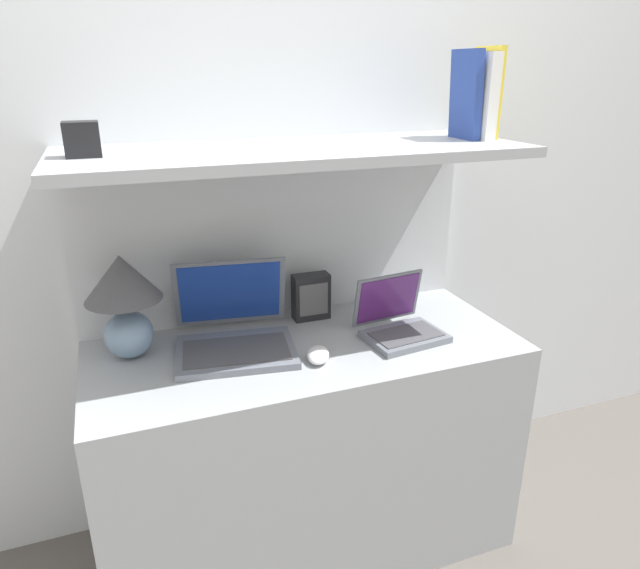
{
  "coord_description": "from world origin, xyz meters",
  "views": [
    {
      "loc": [
        -0.49,
        -1.15,
        1.49
      ],
      "look_at": [
        0.04,
        0.26,
        0.92
      ],
      "focal_mm": 32.0,
      "sensor_mm": 36.0,
      "label": 1
    }
  ],
  "objects_px": {
    "table_lamp": "(124,295)",
    "laptop_small": "(399,323)",
    "computer_mouse": "(317,355)",
    "book_white": "(477,96)",
    "shelf_gadget": "(82,139)",
    "router_box": "(311,297)",
    "book_yellow": "(487,93)",
    "book_blue": "(466,95)",
    "laptop_large": "(234,332)"
  },
  "relations": [
    {
      "from": "laptop_small",
      "to": "book_white",
      "type": "xyz_separation_m",
      "value": [
        0.27,
        0.1,
        0.65
      ]
    },
    {
      "from": "router_box",
      "to": "book_white",
      "type": "distance_m",
      "value": 0.78
    },
    {
      "from": "book_yellow",
      "to": "table_lamp",
      "type": "bearing_deg",
      "value": 177.23
    },
    {
      "from": "table_lamp",
      "to": "book_white",
      "type": "relative_size",
      "value": 1.24
    },
    {
      "from": "book_blue",
      "to": "laptop_large",
      "type": "bearing_deg",
      "value": 179.92
    },
    {
      "from": "laptop_large",
      "to": "laptop_small",
      "type": "relative_size",
      "value": 1.49
    },
    {
      "from": "book_yellow",
      "to": "book_white",
      "type": "xyz_separation_m",
      "value": [
        -0.03,
        0.0,
        -0.01
      ]
    },
    {
      "from": "table_lamp",
      "to": "computer_mouse",
      "type": "distance_m",
      "value": 0.55
    },
    {
      "from": "router_box",
      "to": "shelf_gadget",
      "type": "height_order",
      "value": "shelf_gadget"
    },
    {
      "from": "computer_mouse",
      "to": "book_yellow",
      "type": "xyz_separation_m",
      "value": [
        0.59,
        0.16,
        0.68
      ]
    },
    {
      "from": "laptop_large",
      "to": "router_box",
      "type": "relative_size",
      "value": 2.5
    },
    {
      "from": "computer_mouse",
      "to": "book_yellow",
      "type": "height_order",
      "value": "book_yellow"
    },
    {
      "from": "table_lamp",
      "to": "computer_mouse",
      "type": "relative_size",
      "value": 2.55
    },
    {
      "from": "book_white",
      "to": "computer_mouse",
      "type": "bearing_deg",
      "value": -164.22
    },
    {
      "from": "laptop_small",
      "to": "router_box",
      "type": "relative_size",
      "value": 1.68
    },
    {
      "from": "book_yellow",
      "to": "book_blue",
      "type": "xyz_separation_m",
      "value": [
        -0.07,
        -0.0,
        -0.0
      ]
    },
    {
      "from": "table_lamp",
      "to": "laptop_small",
      "type": "height_order",
      "value": "table_lamp"
    },
    {
      "from": "laptop_large",
      "to": "computer_mouse",
      "type": "xyz_separation_m",
      "value": [
        0.2,
        -0.16,
        -0.03
      ]
    },
    {
      "from": "laptop_small",
      "to": "shelf_gadget",
      "type": "distance_m",
      "value": 1.0
    },
    {
      "from": "laptop_small",
      "to": "computer_mouse",
      "type": "xyz_separation_m",
      "value": [
        -0.29,
        -0.06,
        -0.02
      ]
    },
    {
      "from": "router_box",
      "to": "shelf_gadget",
      "type": "relative_size",
      "value": 1.84
    },
    {
      "from": "laptop_small",
      "to": "book_white",
      "type": "distance_m",
      "value": 0.71
    },
    {
      "from": "laptop_large",
      "to": "book_white",
      "type": "distance_m",
      "value": 0.99
    },
    {
      "from": "book_yellow",
      "to": "book_white",
      "type": "distance_m",
      "value": 0.03
    },
    {
      "from": "computer_mouse",
      "to": "book_yellow",
      "type": "relative_size",
      "value": 0.46
    },
    {
      "from": "laptop_small",
      "to": "shelf_gadget",
      "type": "bearing_deg",
      "value": 173.23
    },
    {
      "from": "table_lamp",
      "to": "laptop_large",
      "type": "relative_size",
      "value": 0.8
    },
    {
      "from": "table_lamp",
      "to": "book_white",
      "type": "bearing_deg",
      "value": -2.86
    },
    {
      "from": "table_lamp",
      "to": "computer_mouse",
      "type": "xyz_separation_m",
      "value": [
        0.48,
        -0.21,
        -0.17
      ]
    },
    {
      "from": "book_blue",
      "to": "shelf_gadget",
      "type": "relative_size",
      "value": 3.06
    },
    {
      "from": "table_lamp",
      "to": "router_box",
      "type": "height_order",
      "value": "table_lamp"
    },
    {
      "from": "table_lamp",
      "to": "book_blue",
      "type": "relative_size",
      "value": 1.2
    },
    {
      "from": "book_white",
      "to": "shelf_gadget",
      "type": "distance_m",
      "value": 1.09
    },
    {
      "from": "book_blue",
      "to": "table_lamp",
      "type": "bearing_deg",
      "value": 177.03
    },
    {
      "from": "laptop_large",
      "to": "shelf_gadget",
      "type": "xyz_separation_m",
      "value": [
        -0.33,
        -0.0,
        0.56
      ]
    },
    {
      "from": "laptop_small",
      "to": "book_blue",
      "type": "bearing_deg",
      "value": 22.58
    },
    {
      "from": "router_box",
      "to": "book_yellow",
      "type": "bearing_deg",
      "value": -13.13
    },
    {
      "from": "laptop_large",
      "to": "book_yellow",
      "type": "relative_size",
      "value": 1.46
    },
    {
      "from": "router_box",
      "to": "computer_mouse",
      "type": "bearing_deg",
      "value": -106.48
    },
    {
      "from": "laptop_small",
      "to": "router_box",
      "type": "bearing_deg",
      "value": 133.58
    },
    {
      "from": "book_yellow",
      "to": "book_white",
      "type": "relative_size",
      "value": 1.07
    },
    {
      "from": "laptop_small",
      "to": "computer_mouse",
      "type": "relative_size",
      "value": 2.15
    },
    {
      "from": "router_box",
      "to": "table_lamp",
      "type": "bearing_deg",
      "value": -173.24
    },
    {
      "from": "table_lamp",
      "to": "shelf_gadget",
      "type": "distance_m",
      "value": 0.43
    },
    {
      "from": "book_white",
      "to": "book_blue",
      "type": "xyz_separation_m",
      "value": [
        -0.04,
        -0.0,
        0.0
      ]
    },
    {
      "from": "computer_mouse",
      "to": "router_box",
      "type": "height_order",
      "value": "router_box"
    },
    {
      "from": "computer_mouse",
      "to": "book_white",
      "type": "height_order",
      "value": "book_white"
    },
    {
      "from": "book_white",
      "to": "shelf_gadget",
      "type": "bearing_deg",
      "value": 180.0
    },
    {
      "from": "laptop_large",
      "to": "table_lamp",
      "type": "bearing_deg",
      "value": 169.88
    },
    {
      "from": "laptop_small",
      "to": "shelf_gadget",
      "type": "relative_size",
      "value": 3.08
    }
  ]
}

